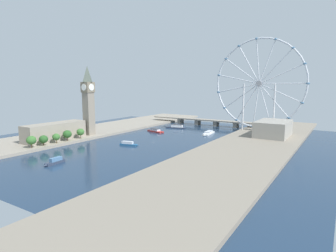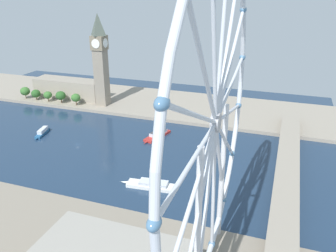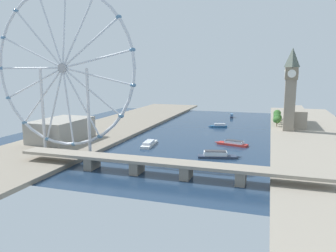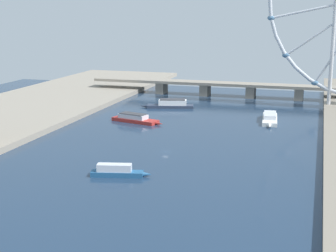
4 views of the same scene
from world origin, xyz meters
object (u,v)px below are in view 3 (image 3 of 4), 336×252
(clock_tower, at_px, (291,88))
(tour_boat_1, at_px, (232,116))
(parliament_block, at_px, (294,116))
(ferris_wheel, at_px, (63,69))
(river_bridge, at_px, (161,164))
(tour_boat_2, at_px, (149,143))
(tour_boat_4, at_px, (233,143))
(tour_boat_0, at_px, (217,155))
(tour_boat_3, at_px, (219,126))
(riverside_hall, at_px, (62,130))

(clock_tower, relative_size, tour_boat_1, 4.00)
(parliament_block, bearing_deg, ferris_wheel, 46.43)
(river_bridge, relative_size, tour_boat_2, 5.76)
(river_bridge, distance_m, tour_boat_4, 108.50)
(parliament_block, bearing_deg, tour_boat_2, 48.02)
(tour_boat_0, relative_size, tour_boat_4, 1.08)
(tour_boat_2, bearing_deg, river_bridge, -159.16)
(tour_boat_2, bearing_deg, clock_tower, -55.85)
(ferris_wheel, relative_size, tour_boat_3, 5.53)
(clock_tower, relative_size, tour_boat_0, 2.53)
(tour_boat_4, bearing_deg, clock_tower, -108.29)
(river_bridge, height_order, tour_boat_1, river_bridge)
(ferris_wheel, bearing_deg, tour_boat_1, -112.16)
(river_bridge, bearing_deg, parliament_block, -112.71)
(clock_tower, bearing_deg, riverside_hall, 29.58)
(parliament_block, height_order, tour_boat_1, parliament_block)
(tour_boat_0, relative_size, tour_boat_3, 1.50)
(tour_boat_3, height_order, tour_boat_4, tour_boat_3)
(tour_boat_1, height_order, tour_boat_2, tour_boat_1)
(clock_tower, height_order, tour_boat_1, clock_tower)
(tour_boat_0, distance_m, tour_boat_1, 233.54)
(tour_boat_1, bearing_deg, tour_boat_2, 160.31)
(tour_boat_1, bearing_deg, ferris_wheel, 151.86)
(parliament_block, relative_size, tour_boat_2, 2.10)
(riverside_hall, distance_m, tour_boat_2, 84.99)
(tour_boat_2, bearing_deg, tour_boat_0, -115.04)
(clock_tower, xyz_separation_m, tour_boat_3, (78.61, -14.39, -47.48))
(ferris_wheel, distance_m, tour_boat_4, 161.39)
(clock_tower, relative_size, tour_boat_3, 3.80)
(tour_boat_2, bearing_deg, tour_boat_1, -18.98)
(tour_boat_4, bearing_deg, tour_boat_3, -58.77)
(parliament_block, distance_m, tour_boat_3, 93.69)
(river_bridge, bearing_deg, tour_boat_0, -116.63)
(ferris_wheel, xyz_separation_m, river_bridge, (-92.53, 29.97, -61.76))
(parliament_block, xyz_separation_m, riverside_hall, (216.45, 163.80, -0.21))
(ferris_wheel, height_order, tour_boat_0, ferris_wheel)
(clock_tower, height_order, parliament_block, clock_tower)
(tour_boat_4, bearing_deg, tour_boat_2, 32.92)
(tour_boat_0, relative_size, tour_boat_2, 0.98)
(parliament_block, xyz_separation_m, ferris_wheel, (187.58, 197.16, 56.34))
(tour_boat_3, xyz_separation_m, tour_boat_4, (-27.29, 92.95, -0.07))
(ferris_wheel, bearing_deg, tour_boat_2, -137.95)
(riverside_hall, bearing_deg, tour_boat_3, -134.28)
(tour_boat_2, distance_m, tour_boat_3, 125.63)
(parliament_block, relative_size, tour_boat_0, 2.15)
(clock_tower, distance_m, tour_boat_0, 146.97)
(riverside_hall, relative_size, tour_boat_4, 1.80)
(ferris_wheel, height_order, tour_boat_4, ferris_wheel)
(riverside_hall, height_order, river_bridge, riverside_hall)
(tour_boat_1, height_order, tour_boat_3, tour_boat_1)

